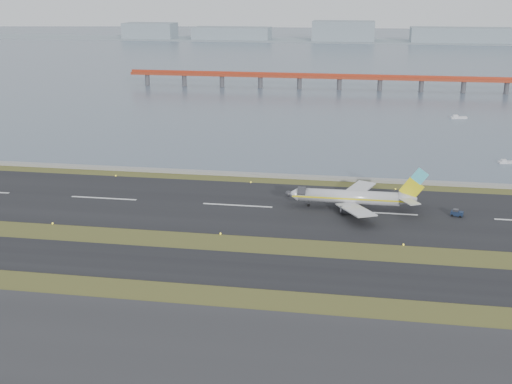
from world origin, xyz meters
TOP-DOWN VIEW (x-y plane):
  - ground at (0.00, 0.00)m, footprint 1000.00×1000.00m
  - apron_strip at (0.00, -55.00)m, footprint 1000.00×50.00m
  - taxiway_strip at (0.00, -12.00)m, footprint 1000.00×18.00m
  - runway_strip at (0.00, 30.00)m, footprint 1000.00×45.00m
  - seawall at (0.00, 60.00)m, footprint 1000.00×2.50m
  - bay_water at (0.00, 460.00)m, footprint 1400.00×800.00m
  - red_pier at (20.00, 250.00)m, footprint 260.00×5.00m
  - far_shoreline at (13.62, 620.00)m, footprint 1400.00×80.00m
  - airliner at (32.52, 32.48)m, footprint 38.52×32.89m
  - pushback_tug at (60.29, 30.81)m, footprint 3.53×2.66m
  - workboat_near at (84.89, 90.29)m, footprint 6.27×3.30m
  - workboat_far at (78.89, 170.56)m, footprint 7.91×3.98m

SIDE VIEW (x-z plane):
  - ground at x=0.00m, z-range 0.00..0.00m
  - bay_water at x=0.00m, z-range -0.65..0.65m
  - apron_strip at x=0.00m, z-range 0.00..0.10m
  - taxiway_strip at x=0.00m, z-range 0.00..0.10m
  - runway_strip at x=0.00m, z-range 0.00..0.10m
  - workboat_near at x=84.89m, z-range -0.27..1.19m
  - seawall at x=0.00m, z-range 0.00..1.00m
  - workboat_far at x=78.89m, z-range -0.34..1.50m
  - pushback_tug at x=60.29m, z-range -0.03..1.98m
  - airliner at x=32.52m, z-range -2.94..9.86m
  - far_shoreline at x=13.62m, z-range -24.18..36.32m
  - red_pier at x=20.00m, z-range 2.18..12.38m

